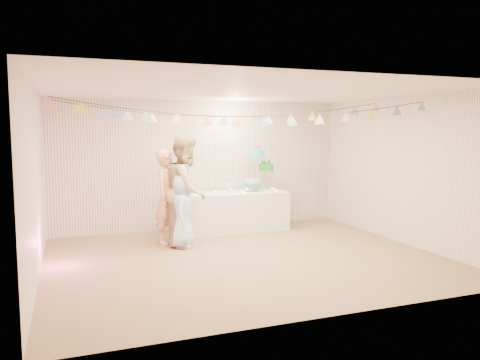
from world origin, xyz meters
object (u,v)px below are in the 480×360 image
object	(u,v)px
cake_stand	(259,171)
person_adult_b	(187,190)
person_child	(183,211)
table	(235,211)
person_adult_a	(168,197)

from	to	relation	value
cake_stand	person_adult_b	xyz separation A→B (m)	(-1.72, -0.84, -0.21)
person_child	table	bearing A→B (deg)	-30.47
cake_stand	person_adult_a	world-z (taller)	person_adult_a
cake_stand	person_child	world-z (taller)	cake_stand
cake_stand	person_child	size ratio (longest dim) A/B	0.68
cake_stand	person_adult_b	bearing A→B (deg)	-154.10
table	cake_stand	bearing A→B (deg)	5.19
table	person_adult_a	bearing A→B (deg)	-158.41
person_adult_a	cake_stand	bearing A→B (deg)	-32.67
person_adult_b	person_adult_a	bearing A→B (deg)	83.26
table	person_child	size ratio (longest dim) A/B	1.65
cake_stand	person_adult_a	distance (m)	2.14
person_adult_a	person_adult_b	size ratio (longest dim) A/B	0.87
person_adult_a	person_child	size ratio (longest dim) A/B	1.32
table	person_adult_a	size ratio (longest dim) A/B	1.24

